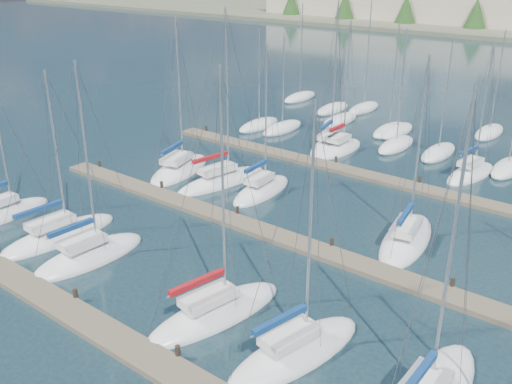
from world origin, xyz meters
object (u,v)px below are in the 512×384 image
Objects in this scene: sailboat_b at (58,236)px; sailboat_l at (406,240)px; sailboat_e at (295,352)px; sailboat_h at (179,169)px; sailboat_i at (222,181)px; sailboat_a at (6,214)px; sailboat_n at (329,145)px; sailboat_c at (89,256)px; sailboat_d at (215,313)px; sailboat_j at (261,190)px; sailboat_p at (470,174)px; sailboat_o at (340,149)px.

sailboat_b is 23.53m from sailboat_l.
sailboat_b is 19.62m from sailboat_e.
sailboat_h is 4.78m from sailboat_i.
sailboat_a is at bearing -109.01° from sailboat_i.
sailboat_e is 32.42m from sailboat_n.
sailboat_d is at bearing 5.22° from sailboat_c.
sailboat_j is at bearing -93.45° from sailboat_n.
sailboat_j reaches higher than sailboat_b.
sailboat_j is at bearing 48.44° from sailboat_a.
sailboat_i is at bearing -179.75° from sailboat_j.
sailboat_h reaches higher than sailboat_c.
sailboat_b is 0.92× the size of sailboat_l.
sailboat_i is at bearing 58.14° from sailboat_a.
sailboat_n is (0.16, 28.75, 0.02)m from sailboat_c.
sailboat_d is at bearing -66.08° from sailboat_j.
sailboat_d is (14.43, -0.12, 0.01)m from sailboat_b.
sailboat_b is 0.82× the size of sailboat_n.
sailboat_a is (-24.88, -14.37, 0.01)m from sailboat_l.
sailboat_o is at bearing -166.90° from sailboat_p.
sailboat_l is 0.89× the size of sailboat_n.
sailboat_p is (12.40, 1.06, -0.01)m from sailboat_o.
sailboat_e is at bearing -97.37° from sailboat_l.
sailboat_h is 1.16× the size of sailboat_b.
sailboat_a is (-3.33, -14.53, 0.01)m from sailboat_h.
sailboat_e is at bearing -72.86° from sailboat_n.
sailboat_o is 0.88× the size of sailboat_i.
sailboat_d is 1.07× the size of sailboat_o.
sailboat_p is at bearing 61.00° from sailboat_b.
sailboat_a is 16.87m from sailboat_i.
sailboat_b is at bearing -102.05° from sailboat_o.
sailboat_j is 0.95× the size of sailboat_l.
sailboat_i is (-17.54, 14.64, 0.01)m from sailboat_e.
sailboat_h is 14.46m from sailboat_b.
sailboat_e reaches higher than sailboat_o.
sailboat_e is 1.01× the size of sailboat_l.
sailboat_e is 1.06× the size of sailboat_j.
sailboat_j is 0.85× the size of sailboat_n.
sailboat_p reaches higher than sailboat_b.
sailboat_b is at bearing -117.41° from sailboat_j.
sailboat_l is 16.79m from sailboat_i.
sailboat_h is 1.34× the size of sailboat_a.
sailboat_e is 25.64m from sailboat_a.
sailboat_i reaches higher than sailboat_d.
sailboat_l is (-0.76, 14.22, -0.01)m from sailboat_e.
sailboat_n is at bearing 130.16° from sailboat_e.
sailboat_l is at bearing 104.68° from sailboat_e.
sailboat_e is at bearing -53.22° from sailboat_j.
sailboat_j is 0.95× the size of sailboat_c.
sailboat_e is at bearing 4.53° from sailboat_c.
sailboat_i is (2.08, 14.48, 0.02)m from sailboat_b.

